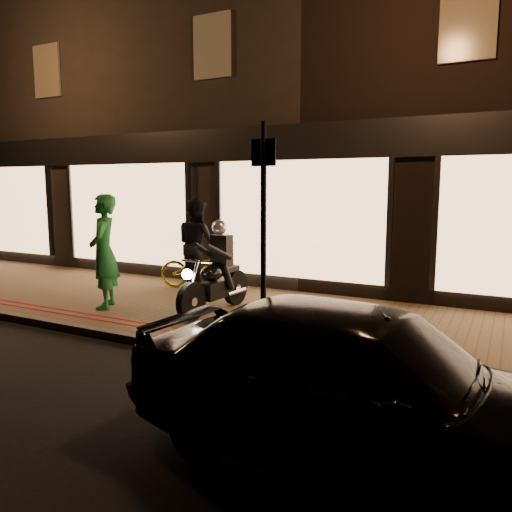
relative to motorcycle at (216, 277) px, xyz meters
The scene contains 11 objects.
ground 2.02m from the motorcycle, 71.28° to the right, with size 90.00×90.00×0.00m, color black.
sidewalk 0.93m from the motorcycle, 19.41° to the left, with size 50.00×4.00×0.12m, color brown.
kerb_stone 1.96m from the motorcycle, 70.78° to the right, with size 50.00×0.14×0.12m, color #59544C.
red_kerb_lines 1.51m from the motorcycle, 63.92° to the right, with size 50.00×0.26×0.01m.
building_row 8.04m from the motorcycle, 85.20° to the left, with size 48.00×10.11×8.50m.
motorcycle is the anchor object (origin of this frame).
sign_post 2.25m from the motorcycle, 39.11° to the right, with size 0.35×0.08×3.00m.
bicycle_gold 2.11m from the motorcycle, 131.16° to the left, with size 0.60×1.72×0.91m, color gold.
person_green 2.07m from the motorcycle, 161.10° to the right, with size 0.74×0.48×2.02m, color #1F7534.
person_dark 2.02m from the motorcycle, 133.38° to the left, with size 0.93×0.72×1.90m, color black.
parked_car 4.80m from the motorcycle, 43.82° to the right, with size 1.65×4.09×1.39m, color black.
Camera 1 is at (3.90, -5.38, 2.30)m, focal length 35.00 mm.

